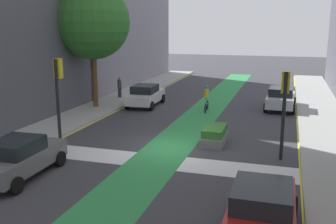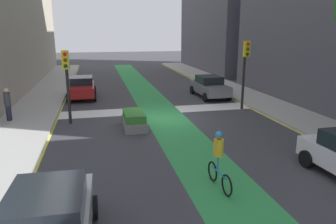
% 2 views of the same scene
% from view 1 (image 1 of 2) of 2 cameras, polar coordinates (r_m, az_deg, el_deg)
% --- Properties ---
extents(ground_plane, '(120.00, 120.00, 0.00)m').
position_cam_1_polar(ground_plane, '(19.13, 0.44, -5.26)').
color(ground_plane, '#38383D').
extents(bike_lane_paint, '(2.40, 60.00, 0.01)m').
position_cam_1_polar(bike_lane_paint, '(19.16, 0.08, -5.21)').
color(bike_lane_paint, '#2D8C47').
rests_on(bike_lane_paint, ground_plane).
extents(crosswalk_band, '(12.00, 1.80, 0.01)m').
position_cam_1_polar(crosswalk_band, '(17.32, -1.47, -7.19)').
color(crosswalk_band, silver).
rests_on(crosswalk_band, ground_plane).
extents(sidewalk_left, '(3.00, 60.00, 0.15)m').
position_cam_1_polar(sidewalk_left, '(22.34, -18.35, -3.07)').
color(sidewalk_left, '#9E9E99').
rests_on(sidewalk_left, ground_plane).
extents(curb_stripe_left, '(0.16, 60.00, 0.01)m').
position_cam_1_polar(curb_stripe_left, '(21.55, -15.07, -3.63)').
color(curb_stripe_left, yellow).
rests_on(curb_stripe_left, ground_plane).
extents(curb_stripe_right, '(0.16, 60.00, 0.01)m').
position_cam_1_polar(curb_stripe_right, '(18.42, 18.75, -6.65)').
color(curb_stripe_right, yellow).
rests_on(curb_stripe_right, ground_plane).
extents(traffic_signal_near_right, '(0.35, 0.52, 3.91)m').
position_cam_1_polar(traffic_signal_near_right, '(17.71, 16.65, 1.95)').
color(traffic_signal_near_right, black).
rests_on(traffic_signal_near_right, ground_plane).
extents(traffic_signal_near_left, '(0.35, 0.52, 4.28)m').
position_cam_1_polar(traffic_signal_near_left, '(19.71, -15.72, 3.77)').
color(traffic_signal_near_left, black).
rests_on(traffic_signal_near_left, ground_plane).
extents(car_grey_left_near, '(2.11, 4.24, 1.57)m').
position_cam_1_polar(car_grey_left_near, '(16.46, -20.99, -6.20)').
color(car_grey_left_near, slate).
rests_on(car_grey_left_near, ground_plane).
extents(car_red_right_near, '(2.03, 4.20, 1.57)m').
position_cam_1_polar(car_red_right_near, '(11.60, 13.53, -13.69)').
color(car_red_right_near, '#A51919').
rests_on(car_red_right_near, ground_plane).
extents(car_silver_right_far, '(2.13, 4.25, 1.57)m').
position_cam_1_polar(car_silver_right_far, '(28.74, 16.12, 1.97)').
color(car_silver_right_far, '#B2B7BF').
rests_on(car_silver_right_far, ground_plane).
extents(car_white_left_far, '(2.15, 4.26, 1.57)m').
position_cam_1_polar(car_white_left_far, '(28.80, -3.30, 2.47)').
color(car_white_left_far, silver).
rests_on(car_white_left_far, ground_plane).
extents(cyclist_in_lane, '(0.32, 1.73, 1.86)m').
position_cam_1_polar(cyclist_in_lane, '(26.88, 5.62, 2.06)').
color(cyclist_in_lane, black).
rests_on(cyclist_in_lane, ground_plane).
extents(pedestrian_sidewalk_left_a, '(0.34, 0.34, 1.60)m').
position_cam_1_polar(pedestrian_sidewalk_left_a, '(31.72, -7.08, 3.63)').
color(pedestrian_sidewalk_left_a, '#262638').
rests_on(pedestrian_sidewalk_left_a, sidewalk_left).
extents(street_tree_near, '(5.17, 5.17, 8.52)m').
position_cam_1_polar(street_tree_near, '(27.88, -10.95, 12.81)').
color(street_tree_near, brown).
rests_on(street_tree_near, sidewalk_left).
extents(median_planter, '(1.11, 2.27, 0.85)m').
position_cam_1_polar(median_planter, '(19.94, 6.82, -3.39)').
color(median_planter, slate).
rests_on(median_planter, ground_plane).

